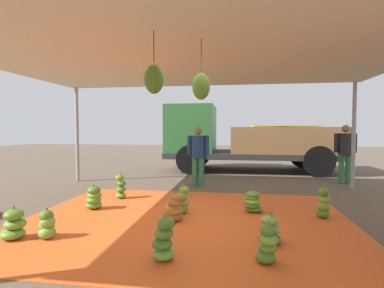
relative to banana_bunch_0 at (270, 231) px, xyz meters
The scene contains 17 objects.
ground_plane 4.05m from the banana_bunch_0, 108.51° to the left, with size 40.00×40.00×0.00m, color brown.
tarp_orange 1.54m from the banana_bunch_0, 146.90° to the left, with size 5.46×4.46×0.01m, color #E05B23.
tent_canopy 2.95m from the banana_bunch_0, 150.08° to the left, with size 8.00×7.00×2.81m.
banana_bunch_0 is the anchor object (origin of this frame).
banana_bunch_1 1.64m from the banana_bunch_0, 51.23° to the left, with size 0.32×0.32×0.57m.
banana_bunch_2 1.50m from the banana_bunch_0, 95.75° to the left, with size 0.43×0.41×0.45m.
banana_bunch_3 1.47m from the banana_bunch_0, 150.84° to the right, with size 0.36×0.36×0.55m.
banana_bunch_4 1.84m from the banana_bunch_0, 139.66° to the left, with size 0.32×0.31×0.54m.
banana_bunch_5 3.53m from the banana_bunch_0, behind, with size 0.44×0.44×0.46m.
banana_bunch_6 3.68m from the banana_bunch_0, 143.77° to the left, with size 0.32×0.32×0.58m.
banana_bunch_7 1.66m from the banana_bunch_0, 152.50° to the left, with size 0.38×0.40×0.50m.
banana_bunch_8 3.08m from the banana_bunch_0, behind, with size 0.34×0.35×0.44m.
banana_bunch_9 3.37m from the banana_bunch_0, 158.26° to the left, with size 0.37×0.37×0.48m.
banana_bunch_10 0.62m from the banana_bunch_0, 99.01° to the right, with size 0.30×0.32×0.49m.
cargo_truck_main 7.18m from the banana_bunch_0, 92.01° to the left, with size 6.15×2.55×2.40m.
worker_0 4.20m from the banana_bunch_0, 110.81° to the left, with size 0.58×0.36×1.59m.
worker_1 5.53m from the banana_bunch_0, 62.15° to the left, with size 0.61×0.37×1.65m.
Camera 1 is at (0.83, -4.89, 1.54)m, focal length 28.05 mm.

